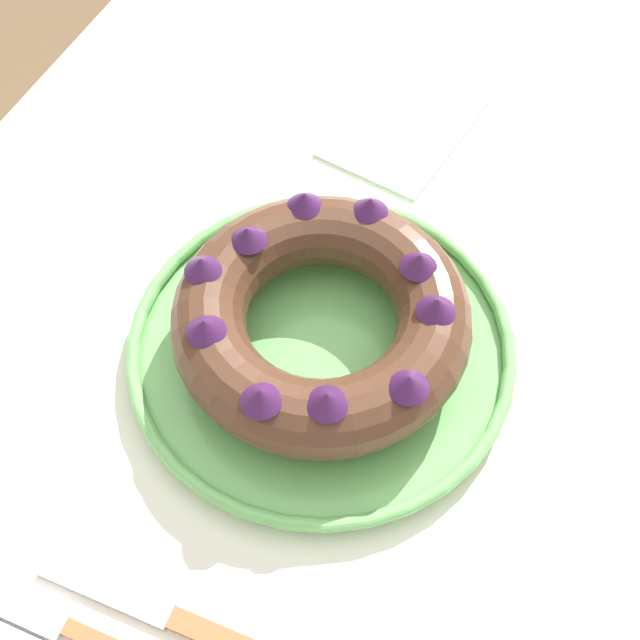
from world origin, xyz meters
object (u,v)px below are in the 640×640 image
Objects in this scene: serving_dish at (320,347)px; bundt_cake at (320,319)px; napkin at (403,128)px; cake_knife at (175,619)px.

bundt_cake is (0.00, 0.00, 0.05)m from serving_dish.
serving_dish reaches higher than napkin.
serving_dish is 1.92× the size of napkin.
bundt_cake reaches higher than cake_knife.
bundt_cake reaches higher than napkin.
bundt_cake is 0.31m from napkin.
bundt_cake is 1.42× the size of napkin.
bundt_cake is 1.28× the size of cake_knife.
napkin is (0.31, 0.02, -0.01)m from serving_dish.
serving_dish reaches higher than cake_knife.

